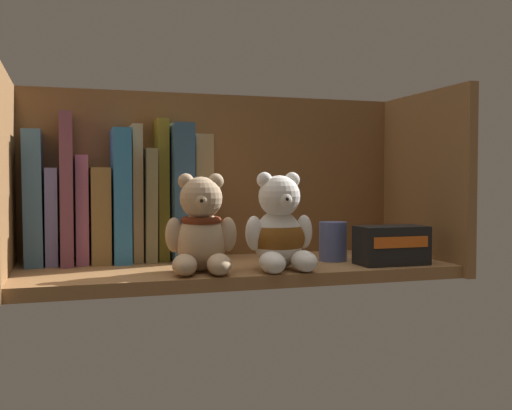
# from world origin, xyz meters

# --- Properties ---
(shelf_board) EXTENTS (0.69, 0.26, 0.02)m
(shelf_board) POSITION_xyz_m (0.00, 0.00, 0.01)
(shelf_board) COLOR olive
(shelf_board) RESTS_ON ground
(shelf_back_panel) EXTENTS (0.72, 0.01, 0.32)m
(shelf_back_panel) POSITION_xyz_m (0.00, 0.13, 0.16)
(shelf_back_panel) COLOR brown
(shelf_back_panel) RESTS_ON ground
(shelf_side_panel_left) EXTENTS (0.02, 0.28, 0.32)m
(shelf_side_panel_left) POSITION_xyz_m (-0.35, 0.00, 0.16)
(shelf_side_panel_left) COLOR olive
(shelf_side_panel_left) RESTS_ON ground
(shelf_side_panel_right) EXTENTS (0.02, 0.28, 0.32)m
(shelf_side_panel_right) POSITION_xyz_m (0.35, 0.00, 0.16)
(shelf_side_panel_right) COLOR olive
(shelf_side_panel_right) RESTS_ON ground
(book_0) EXTENTS (0.03, 0.13, 0.22)m
(book_0) POSITION_xyz_m (-0.32, 0.11, 0.13)
(book_0) COLOR #3D678E
(book_0) RESTS_ON shelf_board
(book_1) EXTENTS (0.02, 0.12, 0.16)m
(book_1) POSITION_xyz_m (-0.29, 0.11, 0.10)
(book_1) COLOR #686AB1
(book_1) RESTS_ON shelf_board
(book_2) EXTENTS (0.02, 0.15, 0.25)m
(book_2) POSITION_xyz_m (-0.27, 0.11, 0.14)
(book_2) COLOR #6B3C53
(book_2) RESTS_ON shelf_board
(book_3) EXTENTS (0.02, 0.12, 0.18)m
(book_3) POSITION_xyz_m (-0.24, 0.11, 0.11)
(book_3) COLOR #A2597C
(book_3) RESTS_ON shelf_board
(book_4) EXTENTS (0.03, 0.13, 0.16)m
(book_4) POSITION_xyz_m (-0.21, 0.11, 0.10)
(book_4) COLOR olive
(book_4) RESTS_ON shelf_board
(book_5) EXTENTS (0.03, 0.14, 0.22)m
(book_5) POSITION_xyz_m (-0.18, 0.11, 0.13)
(book_5) COLOR #2E76B9
(book_5) RESTS_ON shelf_board
(book_6) EXTENTS (0.02, 0.10, 0.23)m
(book_6) POSITION_xyz_m (-0.15, 0.11, 0.14)
(book_6) COLOR tan
(book_6) RESTS_ON shelf_board
(book_7) EXTENTS (0.02, 0.12, 0.19)m
(book_7) POSITION_xyz_m (-0.13, 0.11, 0.12)
(book_7) COLOR olive
(book_7) RESTS_ON shelf_board
(book_8) EXTENTS (0.02, 0.09, 0.24)m
(book_8) POSITION_xyz_m (-0.11, 0.11, 0.14)
(book_8) COLOR olive
(book_8) RESTS_ON shelf_board
(book_9) EXTENTS (0.03, 0.15, 0.23)m
(book_9) POSITION_xyz_m (-0.08, 0.11, 0.14)
(book_9) COLOR #2E5070
(book_9) RESTS_ON shelf_board
(book_10) EXTENTS (0.03, 0.13, 0.22)m
(book_10) POSITION_xyz_m (-0.04, 0.11, 0.13)
(book_10) COLOR #9E8053
(book_10) RESTS_ON shelf_board
(teddy_bear_larger) EXTENTS (0.11, 0.12, 0.15)m
(teddy_bear_larger) POSITION_xyz_m (-0.07, -0.07, 0.08)
(teddy_bear_larger) COLOR tan
(teddy_bear_larger) RESTS_ON shelf_board
(teddy_bear_smaller) EXTENTS (0.11, 0.11, 0.15)m
(teddy_bear_smaller) POSITION_xyz_m (0.05, -0.07, 0.08)
(teddy_bear_smaller) COLOR white
(teddy_bear_smaller) RESTS_ON shelf_board
(pillar_candle) EXTENTS (0.05, 0.05, 0.07)m
(pillar_candle) POSITION_xyz_m (0.17, -0.01, 0.05)
(pillar_candle) COLOR #4C5B99
(pillar_candle) RESTS_ON shelf_board
(small_product_box) EXTENTS (0.11, 0.06, 0.06)m
(small_product_box) POSITION_xyz_m (0.24, -0.08, 0.05)
(small_product_box) COLOR black
(small_product_box) RESTS_ON shelf_board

